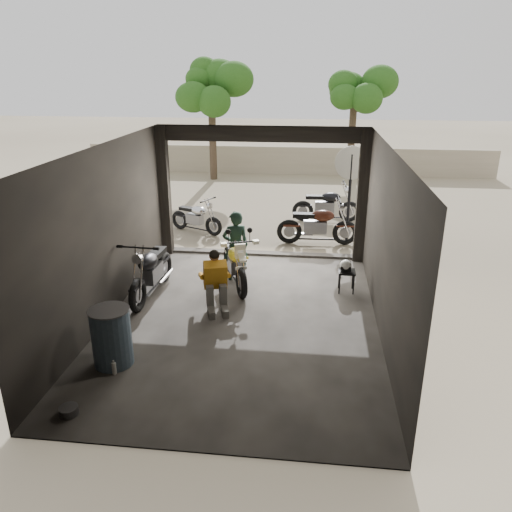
% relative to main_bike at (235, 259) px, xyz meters
% --- Properties ---
extents(ground, '(80.00, 80.00, 0.00)m').
position_rel_main_bike_xyz_m(ground, '(0.38, -1.59, -0.60)').
color(ground, '#7A6D56').
rests_on(ground, ground).
extents(garage, '(7.00, 7.13, 3.20)m').
position_rel_main_bike_xyz_m(garage, '(0.38, -1.04, 0.68)').
color(garage, '#2D2B28').
rests_on(garage, ground).
extents(boundary_wall, '(18.00, 0.30, 1.20)m').
position_rel_main_bike_xyz_m(boundary_wall, '(0.38, 12.41, 0.00)').
color(boundary_wall, gray).
rests_on(boundary_wall, ground).
extents(tree_left, '(2.20, 2.20, 5.60)m').
position_rel_main_bike_xyz_m(tree_left, '(-2.62, 10.91, 3.39)').
color(tree_left, '#382B1E').
rests_on(tree_left, ground).
extents(tree_right, '(2.20, 2.20, 5.00)m').
position_rel_main_bike_xyz_m(tree_right, '(3.18, 12.41, 2.96)').
color(tree_right, '#382B1E').
rests_on(tree_right, ground).
extents(main_bike, '(1.32, 1.94, 1.20)m').
position_rel_main_bike_xyz_m(main_bike, '(0.00, 0.00, 0.00)').
color(main_bike, '#F0EDCB').
rests_on(main_bike, ground).
extents(left_bike, '(0.89, 1.92, 1.27)m').
position_rel_main_bike_xyz_m(left_bike, '(-1.62, -0.71, 0.04)').
color(left_bike, black).
rests_on(left_bike, ground).
extents(outside_bike_a, '(1.67, 1.22, 1.04)m').
position_rel_main_bike_xyz_m(outside_bike_a, '(-1.68, 3.57, -0.08)').
color(outside_bike_a, black).
rests_on(outside_bike_a, ground).
extents(outside_bike_b, '(1.90, 0.85, 1.26)m').
position_rel_main_bike_xyz_m(outside_bike_b, '(1.76, 2.93, 0.03)').
color(outside_bike_b, '#411A0F').
rests_on(outside_bike_b, ground).
extents(outside_bike_c, '(1.83, 0.84, 1.21)m').
position_rel_main_bike_xyz_m(outside_bike_c, '(2.03, 5.10, 0.01)').
color(outside_bike_c, black).
rests_on(outside_bike_c, ground).
extents(rider, '(0.67, 0.55, 1.59)m').
position_rel_main_bike_xyz_m(rider, '(-0.02, 0.30, 0.19)').
color(rider, black).
rests_on(rider, ground).
extents(mechanic, '(0.80, 0.94, 1.16)m').
position_rel_main_bike_xyz_m(mechanic, '(-0.16, -1.28, -0.02)').
color(mechanic, '#C08019').
rests_on(mechanic, ground).
extents(stool, '(0.35, 0.35, 0.48)m').
position_rel_main_bike_xyz_m(stool, '(2.38, -0.09, -0.19)').
color(stool, black).
rests_on(stool, ground).
extents(helmet, '(0.26, 0.28, 0.23)m').
position_rel_main_bike_xyz_m(helmet, '(2.35, -0.06, -0.00)').
color(helmet, white).
rests_on(helmet, stool).
extents(oil_drum, '(0.79, 0.79, 0.96)m').
position_rel_main_bike_xyz_m(oil_drum, '(-1.44, -3.29, -0.12)').
color(oil_drum, '#394D60').
rests_on(oil_drum, ground).
extents(sign_post, '(0.87, 0.08, 2.60)m').
position_rel_main_bike_xyz_m(sign_post, '(2.56, 3.17, 1.17)').
color(sign_post, black).
rests_on(sign_post, ground).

